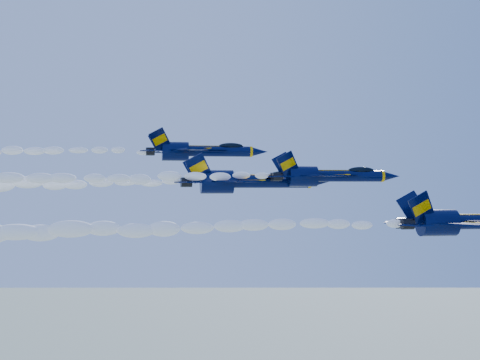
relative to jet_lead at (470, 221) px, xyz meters
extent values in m
ellipsoid|color=black|center=(-3.63, 0.00, -0.12)|extent=(1.63, 2.82, 6.68)
cube|color=black|center=(-1.75, -4.18, -0.07)|extent=(5.60, 6.64, 0.19)
cube|color=black|center=(-1.75, 4.18, -0.07)|extent=(5.60, 6.64, 0.19)
cube|color=#F2AB00|center=(-0.29, 4.18, 0.03)|extent=(2.52, 5.23, 0.10)
cube|color=black|center=(-5.93, -1.10, 1.50)|extent=(3.40, 1.07, 3.66)
cube|color=black|center=(-5.93, 1.10, 1.50)|extent=(3.40, 1.07, 3.66)
cylinder|color=black|center=(-7.29, -0.68, -0.17)|extent=(1.25, 1.15, 1.15)
cylinder|color=black|center=(-7.29, 0.68, -0.17)|extent=(1.25, 1.15, 1.15)
cube|color=#F2AB00|center=(-0.19, 0.00, 0.74)|extent=(11.49, 0.37, 0.08)
ellipsoid|color=white|center=(-37.04, 0.00, -0.47)|extent=(58.46, 2.33, 2.10)
cylinder|color=black|center=(-9.16, 12.62, 4.99)|extent=(8.38, 1.40, 1.40)
ellipsoid|color=black|center=(-15.02, 12.62, 4.94)|extent=(1.45, 2.51, 5.96)
cone|color=black|center=(-3.76, 12.62, 4.99)|extent=(2.42, 1.40, 1.40)
cylinder|color=#F2AB00|center=(-4.87, 12.62, 4.99)|extent=(0.33, 1.45, 1.45)
ellipsoid|color=black|center=(-7.57, 12.62, 5.69)|extent=(3.35, 1.09, 0.92)
cube|color=#F2AB00|center=(-7.57, 12.62, 5.41)|extent=(3.91, 0.93, 0.17)
cube|color=black|center=(-13.35, 8.89, 4.99)|extent=(4.99, 5.92, 0.17)
cube|color=black|center=(-13.35, 16.34, 4.99)|extent=(4.99, 5.92, 0.17)
cube|color=#F2AB00|center=(-12.04, 8.89, 5.08)|extent=(2.25, 4.66, 0.09)
cube|color=#F2AB00|center=(-12.04, 16.34, 5.08)|extent=(2.25, 4.66, 0.09)
cube|color=black|center=(-17.07, 11.64, 6.39)|extent=(3.03, 0.96, 3.27)
cube|color=black|center=(-17.07, 13.60, 6.39)|extent=(3.03, 0.96, 3.27)
cylinder|color=black|center=(-18.28, 12.01, 4.90)|extent=(1.12, 1.02, 1.02)
cylinder|color=black|center=(-18.28, 13.22, 4.90)|extent=(1.12, 1.02, 1.02)
cube|color=#F2AB00|center=(-11.95, 12.62, 5.72)|extent=(10.24, 0.33, 0.07)
ellipsoid|color=white|center=(-47.98, 12.62, 4.60)|extent=(58.46, 2.08, 1.87)
cylinder|color=black|center=(-18.31, 15.79, 4.34)|extent=(9.73, 1.62, 1.62)
ellipsoid|color=black|center=(-25.12, 15.79, 4.28)|extent=(1.69, 2.92, 6.92)
cone|color=black|center=(-12.04, 15.79, 4.34)|extent=(2.81, 1.62, 1.62)
cylinder|color=#F2AB00|center=(-13.33, 15.79, 4.34)|extent=(0.38, 1.69, 1.69)
ellipsoid|color=black|center=(-16.47, 15.79, 5.15)|extent=(3.89, 1.26, 1.07)
cube|color=#F2AB00|center=(-16.47, 15.79, 4.82)|extent=(4.54, 1.08, 0.19)
cube|color=black|center=(-23.17, 11.47, 4.34)|extent=(5.80, 6.87, 0.19)
cube|color=black|center=(-23.17, 20.12, 4.34)|extent=(5.80, 6.87, 0.19)
cube|color=#F2AB00|center=(-21.66, 11.47, 4.44)|extent=(2.61, 5.41, 0.11)
cube|color=#F2AB00|center=(-21.66, 20.12, 4.44)|extent=(2.61, 5.41, 0.11)
cube|color=black|center=(-27.49, 14.66, 5.96)|extent=(3.52, 1.11, 3.79)
cube|color=black|center=(-27.49, 16.93, 5.96)|extent=(3.52, 1.11, 3.79)
cylinder|color=black|center=(-28.90, 15.09, 4.23)|extent=(1.30, 1.19, 1.19)
cylinder|color=black|center=(-28.90, 16.49, 4.23)|extent=(1.30, 1.19, 1.19)
cube|color=#F2AB00|center=(-21.55, 15.79, 5.18)|extent=(11.89, 0.38, 0.09)
cylinder|color=black|center=(-23.01, 29.40, 8.78)|extent=(9.08, 1.51, 1.51)
ellipsoid|color=black|center=(-29.36, 29.40, 8.73)|extent=(1.57, 2.72, 6.46)
cone|color=black|center=(-17.15, 29.40, 8.78)|extent=(2.62, 1.51, 1.51)
cylinder|color=#F2AB00|center=(-18.37, 29.40, 8.78)|extent=(0.35, 1.57, 1.57)
ellipsoid|color=black|center=(-21.29, 29.40, 9.54)|extent=(3.63, 1.18, 1.00)
cube|color=#F2AB00|center=(-21.29, 29.40, 9.24)|extent=(4.24, 1.01, 0.18)
cube|color=black|center=(-27.55, 25.37, 8.78)|extent=(5.41, 6.41, 0.18)
cube|color=black|center=(-27.55, 33.44, 8.78)|extent=(5.41, 6.41, 0.18)
cube|color=#F2AB00|center=(-26.13, 25.37, 8.88)|extent=(2.43, 5.05, 0.10)
cube|color=#F2AB00|center=(-26.13, 33.44, 8.88)|extent=(2.43, 5.05, 0.10)
cube|color=black|center=(-31.58, 28.34, 10.30)|extent=(3.29, 1.04, 3.54)
cube|color=black|center=(-31.58, 30.46, 10.30)|extent=(3.29, 1.04, 3.54)
cylinder|color=black|center=(-32.90, 28.75, 8.68)|extent=(1.21, 1.11, 1.11)
cylinder|color=black|center=(-32.90, 30.06, 8.68)|extent=(1.21, 1.11, 1.11)
cube|color=#F2AB00|center=(-26.03, 29.40, 9.57)|extent=(11.10, 0.35, 0.08)
camera|label=1|loc=(-35.67, -66.20, 3.76)|focal=50.00mm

